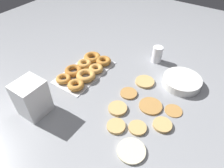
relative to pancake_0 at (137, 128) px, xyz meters
name	(u,v)px	position (x,y,z in m)	size (l,w,h in m)	color
ground_plane	(123,100)	(-0.11, -0.14, -0.01)	(3.00, 3.00, 0.00)	gray
pancake_0	(137,128)	(0.00, 0.00, 0.00)	(0.08, 0.08, 0.01)	tan
pancake_1	(151,106)	(-0.15, -0.01, 0.00)	(0.11, 0.11, 0.01)	#B27F42
pancake_2	(131,151)	(0.11, 0.03, 0.00)	(0.12, 0.12, 0.01)	beige
pancake_3	(116,126)	(0.05, -0.08, 0.00)	(0.08, 0.08, 0.01)	tan
pancake_4	(145,82)	(-0.29, -0.12, 0.00)	(0.11, 0.11, 0.01)	tan
pancake_5	(118,108)	(-0.04, -0.13, 0.00)	(0.09, 0.09, 0.02)	tan
pancake_6	(174,110)	(-0.19, 0.10, 0.00)	(0.08, 0.08, 0.01)	#B27F42
pancake_7	(129,93)	(-0.17, -0.14, 0.00)	(0.09, 0.09, 0.01)	#B27F42
pancake_8	(162,125)	(-0.08, 0.09, 0.00)	(0.09, 0.09, 0.01)	tan
donut_tray	(86,69)	(-0.18, -0.45, 0.01)	(0.37, 0.21, 0.04)	silver
batter_bowl	(182,81)	(-0.39, 0.06, 0.02)	(0.21, 0.21, 0.05)	white
container_stack	(32,98)	(0.18, -0.46, 0.08)	(0.13, 0.12, 0.18)	white
paper_cup	(157,54)	(-0.52, -0.15, 0.04)	(0.06, 0.06, 0.10)	white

